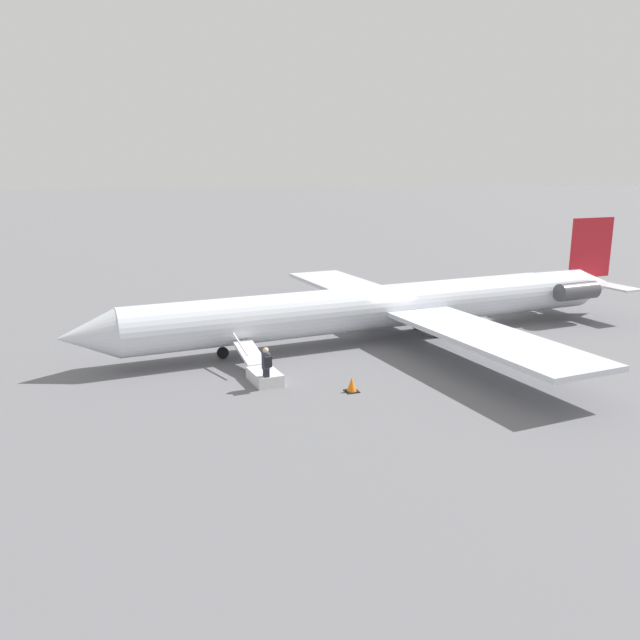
% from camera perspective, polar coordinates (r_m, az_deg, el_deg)
% --- Properties ---
extents(ground_plane, '(600.00, 600.00, 0.00)m').
position_cam_1_polar(ground_plane, '(33.31, 5.85, -1.71)').
color(ground_plane, slate).
extents(airplane_main, '(32.52, 25.17, 5.95)m').
position_cam_1_polar(airplane_main, '(33.34, 7.25, 1.40)').
color(airplane_main, silver).
rests_on(airplane_main, ground).
extents(boarding_stairs, '(1.36, 4.08, 1.55)m').
position_cam_1_polar(boarding_stairs, '(26.75, -5.37, -4.72)').
color(boarding_stairs, silver).
rests_on(boarding_stairs, ground).
extents(passenger, '(0.36, 0.55, 1.74)m').
position_cam_1_polar(passenger, '(25.46, -4.93, -4.13)').
color(passenger, '#23232D').
rests_on(passenger, ground).
extents(traffic_cone_near_stairs, '(0.54, 0.54, 0.59)m').
position_cam_1_polar(traffic_cone_near_stairs, '(25.28, 2.92, -5.96)').
color(traffic_cone_near_stairs, black).
rests_on(traffic_cone_near_stairs, ground).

